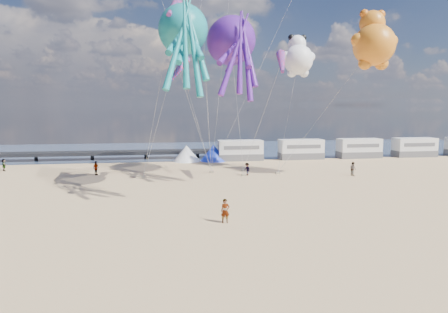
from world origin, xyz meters
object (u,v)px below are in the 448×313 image
motorhome_2 (359,148)px  beachgoer_2 (247,169)px  sandbag_b (244,175)px  windsock_mid (282,62)px  beachgoer_4 (4,165)px  kite_teddy_orange (374,45)px  standing_person (225,211)px  kite_octopus_purple (231,41)px  tent_blue (214,153)px  beachgoer_1 (353,169)px  sandbag_c (278,173)px  sandbag_e (211,172)px  beachgoer_3 (96,168)px  sandbag_a (143,178)px  kite_panda (298,60)px  windsock_left (173,9)px  windsock_right (179,70)px  motorhome_0 (240,150)px  motorhome_3 (414,147)px  kite_octopus_teal (183,30)px  sandbag_d (243,170)px  motorhome_1 (301,149)px  tent_white (186,153)px

motorhome_2 → beachgoer_2: bearing=-148.2°
sandbag_b → windsock_mid: windsock_mid is taller
beachgoer_4 → kite_teddy_orange: (42.58, -11.78, 13.89)m
standing_person → motorhome_2: bearing=49.1°
kite_octopus_purple → tent_blue: bearing=106.4°
windsock_mid → kite_octopus_purple: bearing=145.8°
beachgoer_1 → sandbag_c: bearing=61.1°
sandbag_b → sandbag_c: (4.37, 0.87, 0.00)m
sandbag_e → sandbag_c: bearing=-13.7°
beachgoer_3 → kite_teddy_orange: bearing=-73.8°
sandbag_a → kite_teddy_orange: bearing=-8.5°
beachgoer_3 → kite_octopus_purple: bearing=-69.5°
kite_panda → windsock_left: bearing=-156.2°
sandbag_e → windsock_right: size_ratio=0.10×
motorhome_0 → tent_blue: (-4.00, 0.00, -0.30)m
beachgoer_3 → windsock_right: windsock_right is taller
motorhome_3 → kite_octopus_teal: size_ratio=0.60×
kite_teddy_orange → sandbag_c: bearing=145.7°
kite_teddy_orange → windsock_mid: kite_teddy_orange is taller
sandbag_d → standing_person: bearing=-104.9°
beachgoer_1 → sandbag_d: (-11.94, 5.38, -0.71)m
motorhome_1 → windsock_left: 31.91m
sandbag_c → sandbag_a: bearing=-177.2°
tent_white → windsock_mid: bearing=-62.7°
tent_white → standing_person: 31.29m
motorhome_1 → sandbag_e: motorhome_1 is taller
standing_person → sandbag_c: bearing=62.6°
sandbag_d → windsock_right: size_ratio=0.10×
beachgoer_1 → beachgoer_4: beachgoer_1 is taller
motorhome_3 → kite_octopus_purple: size_ratio=0.55×
beachgoer_2 → kite_panda: 15.07m
motorhome_0 → windsock_right: (-9.67, -16.59, 10.29)m
kite_octopus_purple → windsock_mid: size_ratio=2.21×
motorhome_2 → motorhome_0: bearing=180.0°
motorhome_0 → sandbag_e: size_ratio=13.20×
windsock_left → windsock_right: windsock_left is taller
beachgoer_1 → windsock_mid: size_ratio=0.30×
kite_teddy_orange → windsock_left: size_ratio=1.08×
motorhome_0 → windsock_mid: windsock_mid is taller
kite_octopus_teal → kite_teddy_orange: kite_octopus_teal is taller
kite_teddy_orange → tent_white: bearing=131.1°
kite_teddy_orange → windsock_mid: bearing=174.6°
motorhome_0 → tent_blue: motorhome_0 is taller
kite_panda → kite_octopus_teal: bearing=-154.5°
sandbag_b → windsock_mid: size_ratio=0.09×
tent_blue → sandbag_e: bearing=-98.7°
tent_blue → beachgoer_3: bearing=-146.9°
windsock_right → standing_person: bearing=-57.6°
motorhome_0 → kite_octopus_teal: (-9.37, -19.85, 13.63)m
beachgoer_3 → beachgoer_4: 12.88m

